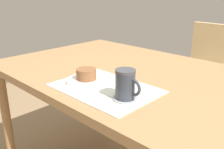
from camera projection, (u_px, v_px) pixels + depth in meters
dining_table at (131, 85)px, 1.23m from camera, size 1.36×0.88×0.73m
wooden_chair at (206, 81)px, 1.77m from camera, size 0.44×0.44×0.88m
placemat at (105, 88)px, 1.00m from camera, size 0.41×0.29×0.00m
pastry_plate at (87, 80)px, 1.06m from camera, size 0.17×0.17×0.01m
pastry at (86, 74)px, 1.05m from camera, size 0.08×0.08×0.05m
coffee_coaster at (125, 99)px, 0.90m from camera, size 0.09×0.09×0.00m
coffee_mug at (126, 84)px, 0.88m from camera, size 0.11×0.07×0.11m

